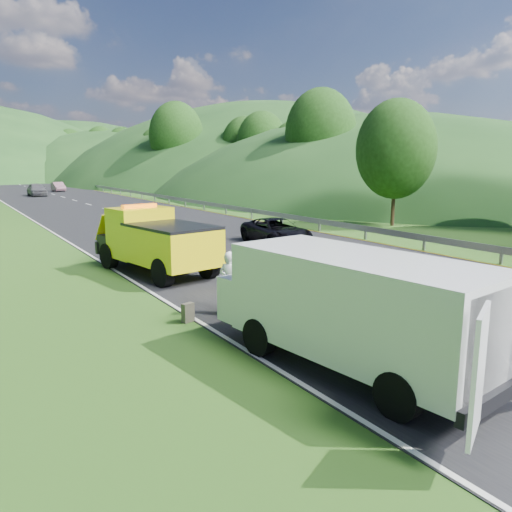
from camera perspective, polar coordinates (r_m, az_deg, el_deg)
ground at (r=15.12m, az=8.50°, el=-5.89°), size 320.00×320.00×0.00m
road_surface at (r=52.60m, az=-18.58°, el=5.60°), size 14.00×200.00×0.02m
guardrail at (r=66.57m, az=-15.09°, el=6.78°), size 0.06×140.00×1.52m
tree_line_right at (r=78.13m, az=-7.80°, el=7.60°), size 14.00×140.00×14.00m
hills_backdrop at (r=146.54m, az=-26.38°, el=8.07°), size 201.00×288.60×44.00m
tow_truck at (r=19.68m, az=-11.46°, el=1.73°), size 3.17×6.36×2.61m
white_van at (r=10.53m, az=10.77°, el=-5.54°), size 3.78×7.22×2.46m
woman at (r=14.44m, az=-2.97°, el=-6.59°), size 0.75×0.81×1.80m
child at (r=13.55m, az=4.54°, el=-7.80°), size 0.61×0.54×1.05m
worker at (r=11.33m, az=24.69°, el=-12.64°), size 1.14×0.82×1.60m
suitcase at (r=13.75m, az=-7.79°, el=-6.44°), size 0.36×0.25×0.53m
spare_tire at (r=11.08m, az=24.37°, el=-13.17°), size 0.69×0.69×0.20m
passing_suv at (r=26.15m, az=2.34°, el=1.33°), size 2.70×5.03×1.34m
dist_car_a at (r=67.44m, az=-23.72°, el=6.29°), size 1.90×4.71×1.61m
dist_car_b at (r=76.40m, az=-21.64°, el=6.87°), size 1.38×3.95×1.30m
dist_car_c at (r=107.19m, az=-25.58°, el=7.51°), size 1.90×4.68×1.36m
dist_car_d at (r=119.57m, az=-25.61°, el=7.75°), size 1.90×4.71×1.61m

